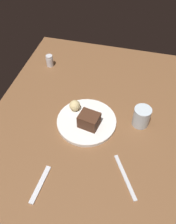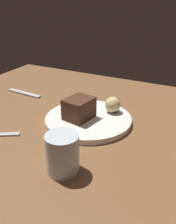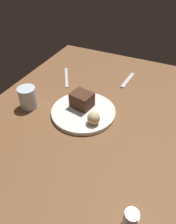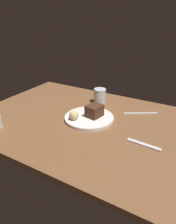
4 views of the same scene
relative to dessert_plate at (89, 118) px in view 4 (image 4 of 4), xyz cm
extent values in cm
cube|color=brown|center=(1.31, 1.67, -2.33)|extent=(120.00, 84.00, 3.00)
cylinder|color=white|center=(0.00, 0.00, 0.00)|extent=(26.08, 26.08, 1.66)
cube|color=#472819|center=(-2.23, -1.69, 3.97)|extent=(8.25, 9.41, 6.27)
sphere|color=#DBC184|center=(5.05, 6.80, 3.28)|extent=(4.90, 4.90, 4.90)
cylinder|color=silver|center=(5.48, -22.91, 3.71)|extent=(7.37, 7.37, 9.08)
cube|color=silver|center=(-32.28, 8.92, -0.48)|extent=(15.09, 2.80, 0.70)
cube|color=silver|center=(-21.68, -20.38, -0.58)|extent=(16.97, 11.06, 0.50)
camera|label=1|loc=(-65.26, -17.38, 82.44)|focal=38.80mm
camera|label=2|loc=(31.18, -60.86, 35.90)|focal=40.78mm
camera|label=3|loc=(59.92, 30.36, 55.88)|focal=34.38mm
camera|label=4|loc=(-49.07, 85.44, 51.28)|focal=33.48mm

